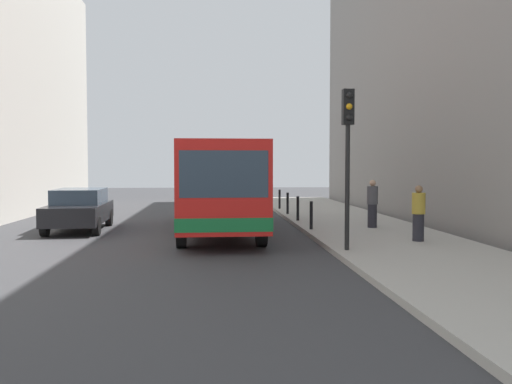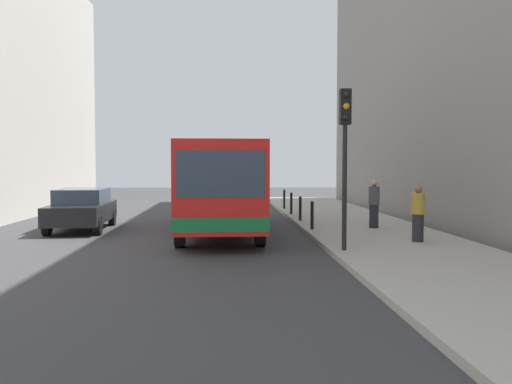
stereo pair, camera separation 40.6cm
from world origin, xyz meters
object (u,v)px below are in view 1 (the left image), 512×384
(bus, at_px, (217,182))
(bollard_near, at_px, (311,215))
(car_beside_bus, at_px, (79,209))
(bollard_mid, at_px, (298,208))
(traffic_light, at_px, (348,138))
(bollard_farthest, at_px, (280,199))
(pedestrian_mid_sidewalk, at_px, (372,204))
(bollard_far, at_px, (288,203))
(pedestrian_near_signal, at_px, (418,213))

(bus, distance_m, bollard_near, 3.55)
(car_beside_bus, xyz_separation_m, bollard_near, (8.05, -1.50, -0.16))
(car_beside_bus, xyz_separation_m, bollard_mid, (8.05, 1.45, -0.16))
(traffic_light, xyz_separation_m, bollard_farthest, (-0.10, 13.45, -2.38))
(bollard_near, bearing_deg, pedestrian_mid_sidewalk, 8.37)
(bus, distance_m, traffic_light, 6.72)
(bus, bearing_deg, pedestrian_mid_sidewalk, 170.17)
(traffic_light, height_order, bollard_mid, traffic_light)
(traffic_light, xyz_separation_m, bollard_far, (-0.10, 10.50, -2.38))
(traffic_light, relative_size, bollard_farthest, 4.32)
(traffic_light, relative_size, pedestrian_near_signal, 2.56)
(bollard_mid, xyz_separation_m, bollard_farthest, (0.00, 5.90, 0.00))
(bollard_far, bearing_deg, pedestrian_mid_sidewalk, -68.37)
(car_beside_bus, relative_size, bollard_mid, 4.71)
(bollard_near, distance_m, bollard_far, 5.90)
(bollard_mid, height_order, bollard_farthest, same)
(car_beside_bus, relative_size, bollard_farthest, 4.71)
(bollard_near, relative_size, pedestrian_mid_sidewalk, 0.57)
(bollard_near, height_order, bollard_far, same)
(bus, distance_m, pedestrian_near_signal, 7.17)
(bollard_near, bearing_deg, car_beside_bus, 169.43)
(bollard_mid, bearing_deg, pedestrian_mid_sidewalk, -49.90)
(bollard_near, bearing_deg, bollard_mid, 90.00)
(traffic_light, relative_size, pedestrian_mid_sidewalk, 2.46)
(bollard_near, bearing_deg, pedestrian_near_signal, -50.94)
(traffic_light, height_order, bollard_near, traffic_light)
(bollard_near, xyz_separation_m, bollard_mid, (0.00, 2.95, 0.00))
(bollard_mid, bearing_deg, bollard_far, 90.00)
(bollard_farthest, bearing_deg, traffic_light, -89.57)
(bus, height_order, bollard_near, bus)
(bollard_near, distance_m, pedestrian_near_signal, 4.04)
(bus, xyz_separation_m, bollard_mid, (3.18, 1.82, -1.10))
(car_beside_bus, bearing_deg, pedestrian_mid_sidewalk, 170.80)
(car_beside_bus, distance_m, bollard_farthest, 10.90)
(bus, xyz_separation_m, car_beside_bus, (-4.87, 0.37, -0.94))
(traffic_light, distance_m, bollard_farthest, 13.66)
(bollard_farthest, height_order, pedestrian_near_signal, pedestrian_near_signal)
(bollard_far, relative_size, pedestrian_mid_sidewalk, 0.57)
(bus, height_order, pedestrian_mid_sidewalk, bus)
(car_beside_bus, relative_size, pedestrian_mid_sidewalk, 2.69)
(bollard_near, bearing_deg, bollard_far, 90.00)
(bollard_mid, height_order, bollard_far, same)
(traffic_light, xyz_separation_m, bollard_mid, (-0.10, 7.55, -2.38))
(bus, bearing_deg, bollard_near, 159.06)
(bollard_near, bearing_deg, traffic_light, -88.75)
(car_beside_bus, height_order, pedestrian_near_signal, pedestrian_near_signal)
(bus, height_order, pedestrian_near_signal, bus)
(traffic_light, bearing_deg, bollard_far, 90.55)
(bus, bearing_deg, pedestrian_near_signal, 141.98)
(bus, height_order, bollard_farthest, bus)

